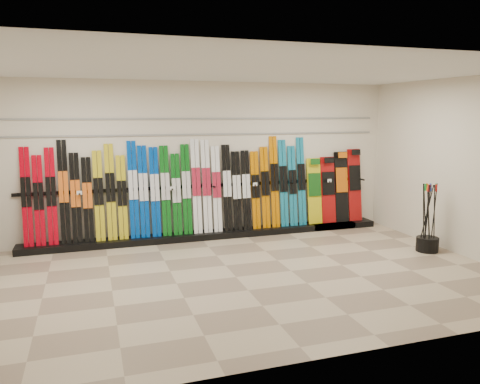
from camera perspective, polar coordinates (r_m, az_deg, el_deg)
name	(u,v)px	position (r m, az deg, el deg)	size (l,w,h in m)	color
floor	(236,277)	(7.04, -0.49, -10.32)	(8.00, 8.00, 0.00)	#87725D
back_wall	(197,160)	(9.09, -5.24, 3.85)	(8.00, 8.00, 0.00)	beige
right_wall	(462,167)	(8.75, 25.39, 2.76)	(5.00, 5.00, 0.00)	beige
ceiling	(236,69)	(6.65, -0.52, 14.78)	(8.00, 8.00, 0.00)	silver
ski_rack_base	(212,235)	(9.18, -3.42, -5.20)	(8.00, 0.40, 0.12)	black
skis	(177,191)	(8.93, -7.74, 0.18)	(5.38, 0.28, 1.83)	#BF0012
snowboards	(335,188)	(10.09, 11.52, 0.47)	(1.26, 0.24, 1.53)	gold
pole_bin	(427,244)	(8.90, 21.86, -5.93)	(0.38, 0.38, 0.25)	black
ski_poles	(428,218)	(8.75, 21.95, -2.92)	(0.30, 0.21, 1.18)	black
slatwall_rail_0	(197,134)	(9.03, -5.26, 7.00)	(7.60, 0.02, 0.03)	gray
slatwall_rail_1	(197,119)	(9.02, -5.29, 8.90)	(7.60, 0.02, 0.03)	gray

